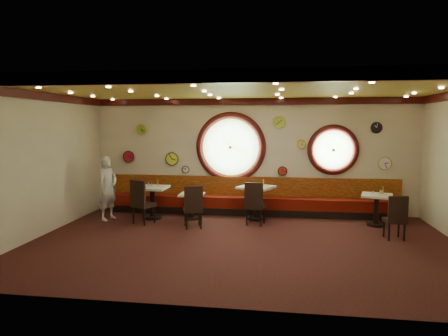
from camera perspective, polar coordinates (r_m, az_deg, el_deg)
floor at (r=8.54m, az=2.51°, el=-10.69°), size 9.00×6.00×0.00m
ceiling at (r=8.20m, az=2.62°, el=11.22°), size 9.00×6.00×0.02m
wall_back at (r=11.20m, az=4.03°, el=1.69°), size 9.00×0.02×3.20m
wall_front at (r=5.27m, az=-0.56°, el=-3.48°), size 9.00×0.02×3.20m
wall_left at (r=9.74m, az=-24.82°, el=0.44°), size 0.02×6.00×3.20m
molding_back at (r=11.13m, az=4.07°, el=9.44°), size 9.00×0.10×0.18m
molding_front at (r=5.28m, az=-0.49°, el=12.98°), size 9.00×0.10×0.18m
molding_left at (r=9.69m, az=-24.99°, el=9.35°), size 0.10×6.00×0.18m
banquette_base at (r=11.14m, az=3.87°, el=-6.13°), size 8.00×0.55×0.20m
banquette_seat at (r=11.09m, az=3.88°, el=-4.87°), size 8.00×0.55×0.30m
banquette_back at (r=11.24m, az=3.98°, el=-2.66°), size 8.00×0.10×0.55m
porthole_left_glass at (r=11.23m, az=0.98°, el=3.00°), size 1.66×0.02×1.66m
porthole_left_frame at (r=11.22m, az=0.97°, el=3.00°), size 1.98×0.18×1.98m
porthole_left_ring at (r=11.19m, az=0.95°, el=2.99°), size 1.61×0.03×1.61m
porthole_right_glass at (r=11.24m, az=15.30°, el=2.52°), size 1.10×0.02×1.10m
porthole_right_frame at (r=11.23m, az=15.31°, el=2.52°), size 1.38×0.18×1.38m
porthole_right_ring at (r=11.20m, az=15.33°, el=2.51°), size 1.09×0.03×1.09m
wall_clock_0 at (r=11.48m, az=21.97°, el=0.61°), size 0.34×0.03×0.34m
wall_clock_1 at (r=11.17m, az=8.35°, el=-0.43°), size 0.24×0.03×0.24m
wall_clock_2 at (r=11.49m, az=-5.50°, el=-0.21°), size 0.20×0.03×0.20m
wall_clock_3 at (r=11.10m, az=7.95°, el=6.52°), size 0.30×0.03×0.30m
wall_clock_4 at (r=11.38m, az=20.94°, el=5.40°), size 0.28×0.03×0.28m
wall_clock_5 at (r=11.56m, az=-7.44°, el=1.30°), size 0.36×0.03×0.36m
wall_clock_6 at (r=11.79m, az=-11.74°, el=5.46°), size 0.26×0.03×0.26m
wall_clock_7 at (r=11.12m, az=11.00°, el=3.37°), size 0.22×0.03×0.22m
wall_clock_8 at (r=11.96m, az=-13.46°, el=1.59°), size 0.32×0.03×0.32m
table_a at (r=10.75m, az=-10.18°, el=-4.30°), size 0.79×0.79×0.85m
table_b at (r=10.55m, az=-4.63°, el=-5.02°), size 0.62×0.62×0.68m
table_c at (r=10.51m, az=4.62°, el=-4.35°), size 1.06×1.06×0.88m
table_d at (r=10.52m, az=20.96°, el=-5.11°), size 0.86×0.86×0.78m
chair_a at (r=10.17m, az=-11.80°, el=-4.35°), size 0.62×0.62×0.69m
chair_b at (r=9.57m, az=-4.42°, el=-5.16°), size 0.56×0.56×0.65m
chair_c at (r=9.86m, az=4.40°, el=-4.69°), size 0.53×0.53×0.67m
chair_d at (r=9.38m, az=23.38°, el=-6.15°), size 0.44×0.44×0.60m
condiment_a_salt at (r=10.81m, az=-10.72°, el=-2.30°), size 0.04×0.04×0.10m
condiment_b_salt at (r=10.52m, az=-5.00°, el=-3.42°), size 0.03×0.03×0.09m
condiment_c_salt at (r=10.50m, az=4.50°, el=-2.29°), size 0.03×0.03×0.09m
condiment_d_salt at (r=10.47m, az=20.53°, el=-3.30°), size 0.03×0.03×0.09m
condiment_a_pepper at (r=10.70m, az=-10.31°, el=-2.40°), size 0.03×0.03×0.09m
condiment_b_pepper at (r=10.47m, az=-4.32°, el=-3.41°), size 0.04×0.04×0.11m
condiment_c_pepper at (r=10.36m, az=4.64°, el=-2.38°), size 0.04×0.04×0.11m
condiment_d_pepper at (r=10.46m, az=21.41°, el=-3.27°), size 0.04×0.04×0.11m
condiment_a_bottle at (r=10.80m, az=-9.41°, el=-2.11°), size 0.05×0.05×0.16m
condiment_b_bottle at (r=10.52m, az=-4.21°, el=-3.18°), size 0.05×0.05×0.17m
condiment_c_bottle at (r=10.58m, az=5.65°, el=-2.06°), size 0.05×0.05×0.16m
condiment_d_bottle at (r=10.61m, az=21.72°, el=-2.97°), size 0.06×0.06×0.18m
waiter at (r=10.85m, az=-16.27°, el=-2.76°), size 0.57×0.70×1.67m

